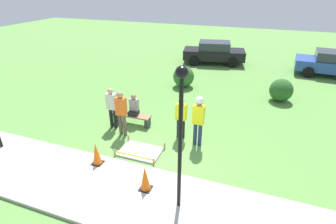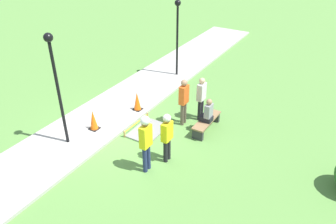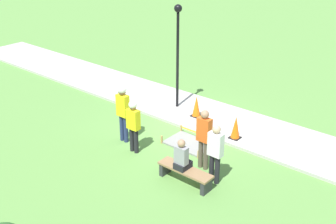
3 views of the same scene
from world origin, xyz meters
name	(u,v)px [view 2 (image 2 of 3)]	position (x,y,z in m)	size (l,w,h in m)	color
ground_plane	(121,134)	(0.00, 0.00, 0.00)	(60.00, 60.00, 0.00)	#5B8E42
sidewalk	(93,123)	(0.00, -1.29, 0.05)	(28.00, 2.59, 0.10)	#ADAAA3
wet_concrete_patch	(148,131)	(-0.67, 0.74, 0.03)	(1.50, 1.06, 0.27)	gray
traffic_cone_near_patch	(137,101)	(-1.65, -0.42, 0.48)	(0.34, 0.34, 0.77)	black
traffic_cone_far_patch	(93,120)	(0.31, -0.95, 0.48)	(0.34, 0.34, 0.77)	black
park_bench	(207,122)	(-1.88, 2.51, 0.31)	(1.61, 0.44, 0.44)	#2D2D33
person_seated_on_bench	(208,112)	(-1.80, 2.56, 0.79)	(0.36, 0.44, 0.89)	black
worker_supervisor	(167,134)	(0.36, 2.18, 1.01)	(0.40, 0.25, 1.71)	black
worker_assistant	(146,138)	(1.09, 1.89, 1.18)	(0.40, 0.28, 1.94)	navy
bystander_in_orange_shirt	(184,99)	(-1.81, 1.58, 1.04)	(0.40, 0.24, 1.82)	brown
bystander_in_gray_shirt	(201,96)	(-2.46, 1.97, 0.98)	(0.40, 0.23, 1.73)	black
lamppost_near	(55,75)	(1.38, -1.19, 2.60)	(0.28, 0.28, 3.81)	black
lamppost_far	(177,27)	(-5.45, -0.77, 2.46)	(0.28, 0.28, 3.55)	black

